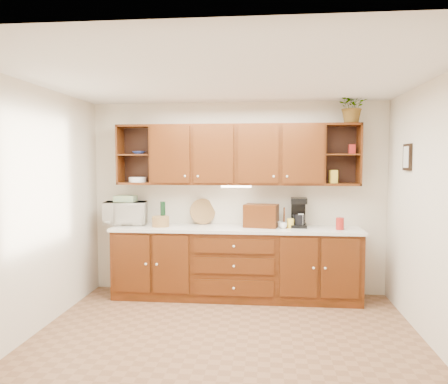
% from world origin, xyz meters
% --- Properties ---
extents(floor, '(4.00, 4.00, 0.00)m').
position_xyz_m(floor, '(0.00, 0.00, 0.00)').
color(floor, brown).
rests_on(floor, ground).
extents(ceiling, '(4.00, 4.00, 0.00)m').
position_xyz_m(ceiling, '(0.00, 0.00, 2.60)').
color(ceiling, white).
rests_on(ceiling, back_wall).
extents(back_wall, '(4.00, 0.00, 4.00)m').
position_xyz_m(back_wall, '(0.00, 1.75, 1.30)').
color(back_wall, beige).
rests_on(back_wall, floor).
extents(left_wall, '(0.00, 3.50, 3.50)m').
position_xyz_m(left_wall, '(-2.00, 0.00, 1.30)').
color(left_wall, beige).
rests_on(left_wall, floor).
extents(right_wall, '(0.00, 3.50, 3.50)m').
position_xyz_m(right_wall, '(2.00, 0.00, 1.30)').
color(right_wall, beige).
rests_on(right_wall, floor).
extents(base_cabinets, '(3.20, 0.60, 0.90)m').
position_xyz_m(base_cabinets, '(0.00, 1.45, 0.45)').
color(base_cabinets, '#341805').
rests_on(base_cabinets, floor).
extents(countertop, '(3.24, 0.64, 0.04)m').
position_xyz_m(countertop, '(0.00, 1.44, 0.92)').
color(countertop, silver).
rests_on(countertop, base_cabinets).
extents(upper_cabinets, '(3.20, 0.33, 0.80)m').
position_xyz_m(upper_cabinets, '(0.01, 1.59, 1.89)').
color(upper_cabinets, '#341805').
rests_on(upper_cabinets, back_wall).
extents(undercabinet_light, '(0.40, 0.05, 0.02)m').
position_xyz_m(undercabinet_light, '(0.00, 1.53, 1.47)').
color(undercabinet_light, white).
rests_on(undercabinet_light, upper_cabinets).
extents(framed_picture, '(0.03, 0.24, 0.30)m').
position_xyz_m(framed_picture, '(1.98, 0.90, 1.85)').
color(framed_picture, black).
rests_on(framed_picture, right_wall).
extents(wicker_basket, '(0.26, 0.26, 0.14)m').
position_xyz_m(wicker_basket, '(-0.99, 1.41, 1.01)').
color(wicker_basket, olive).
rests_on(wicker_basket, countertop).
extents(microwave, '(0.62, 0.47, 0.31)m').
position_xyz_m(microwave, '(-1.52, 1.57, 1.10)').
color(microwave, silver).
rests_on(microwave, countertop).
extents(towel_stack, '(0.28, 0.21, 0.08)m').
position_xyz_m(towel_stack, '(-1.52, 1.57, 1.29)').
color(towel_stack, '#D6D765').
rests_on(towel_stack, microwave).
extents(wine_bottle, '(0.07, 0.07, 0.33)m').
position_xyz_m(wine_bottle, '(-0.98, 1.50, 1.10)').
color(wine_bottle, black).
rests_on(wine_bottle, countertop).
extents(woven_tray, '(0.36, 0.23, 0.35)m').
position_xyz_m(woven_tray, '(-0.47, 1.69, 0.95)').
color(woven_tray, olive).
rests_on(woven_tray, countertop).
extents(bread_box, '(0.47, 0.35, 0.30)m').
position_xyz_m(bread_box, '(0.33, 1.50, 1.09)').
color(bread_box, '#341805').
rests_on(bread_box, countertop).
extents(mug_tree, '(0.25, 0.24, 0.27)m').
position_xyz_m(mug_tree, '(0.63, 1.47, 0.98)').
color(mug_tree, '#341805').
rests_on(mug_tree, countertop).
extents(canister_red, '(0.12, 0.12, 0.15)m').
position_xyz_m(canister_red, '(1.33, 1.38, 1.02)').
color(canister_red, maroon).
rests_on(canister_red, countertop).
extents(canister_white, '(0.08, 0.08, 0.18)m').
position_xyz_m(canister_white, '(0.85, 1.49, 1.03)').
color(canister_white, white).
rests_on(canister_white, countertop).
extents(canister_yellow, '(0.12, 0.12, 0.12)m').
position_xyz_m(canister_yellow, '(0.71, 1.45, 1.00)').
color(canister_yellow, gold).
rests_on(canister_yellow, countertop).
extents(coffee_maker, '(0.21, 0.27, 0.39)m').
position_xyz_m(coffee_maker, '(0.82, 1.56, 1.12)').
color(coffee_maker, black).
rests_on(coffee_maker, countertop).
extents(bowl_stack, '(0.20, 0.20, 0.04)m').
position_xyz_m(bowl_stack, '(-1.32, 1.56, 1.92)').
color(bowl_stack, '#273D90').
rests_on(bowl_stack, upper_cabinets).
extents(plate_stack, '(0.29, 0.29, 0.07)m').
position_xyz_m(plate_stack, '(-1.35, 1.58, 1.56)').
color(plate_stack, white).
rests_on(plate_stack, upper_cabinets).
extents(pantry_box_yellow, '(0.11, 0.09, 0.17)m').
position_xyz_m(pantry_box_yellow, '(1.26, 1.55, 1.60)').
color(pantry_box_yellow, gold).
rests_on(pantry_box_yellow, upper_cabinets).
extents(pantry_box_red, '(0.08, 0.07, 0.12)m').
position_xyz_m(pantry_box_red, '(1.49, 1.55, 1.96)').
color(pantry_box_red, maroon).
rests_on(pantry_box_red, upper_cabinets).
extents(potted_plant, '(0.39, 0.33, 0.43)m').
position_xyz_m(potted_plant, '(1.49, 1.55, 2.50)').
color(potted_plant, '#999999').
rests_on(potted_plant, upper_cabinets).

